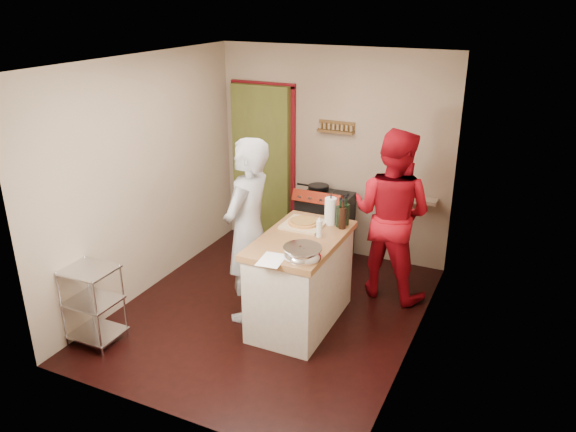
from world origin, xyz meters
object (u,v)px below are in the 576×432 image
object	(u,v)px
wire_shelving	(93,302)
person_stripe	(248,231)
person_red	(392,215)
island	(301,278)
stove	(325,227)

from	to	relation	value
wire_shelving	person_stripe	world-z (taller)	person_stripe
wire_shelving	person_red	xyz separation A→B (m)	(2.28, 2.15, 0.50)
person_stripe	person_red	bearing A→B (deg)	133.39
island	person_red	bearing A→B (deg)	57.16
stove	person_red	world-z (taller)	person_red
stove	person_red	distance (m)	1.17
wire_shelving	person_stripe	xyz separation A→B (m)	(1.11, 1.07, 0.51)
island	person_red	distance (m)	1.25
island	person_stripe	distance (m)	0.71
person_stripe	wire_shelving	bearing A→B (deg)	-45.21
wire_shelving	island	xyz separation A→B (m)	(1.65, 1.17, 0.06)
wire_shelving	person_red	bearing A→B (deg)	43.27
stove	person_stripe	size ratio (longest dim) A/B	0.53
stove	island	world-z (taller)	island
wire_shelving	island	size ratio (longest dim) A/B	0.59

